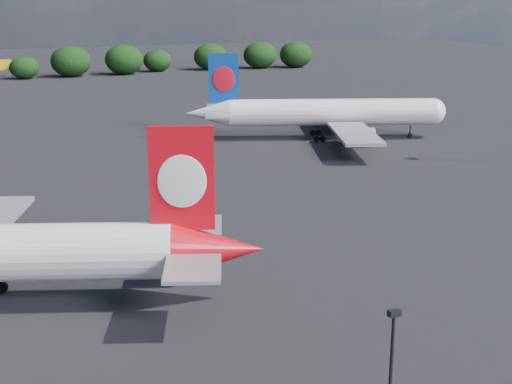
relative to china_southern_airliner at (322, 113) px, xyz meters
name	(u,v)px	position (x,y,z in m)	size (l,w,h in m)	color
china_southern_airliner	(322,113)	(0.00, 0.00, 0.00)	(41.80, 40.21, 14.14)	white
billboard_yellow	(2,65)	(-39.74, 117.08, -0.44)	(5.00, 0.30, 5.50)	gold
horizon_treeline	(9,65)	(-38.14, 115.44, -0.19)	(207.50, 15.60, 9.12)	black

